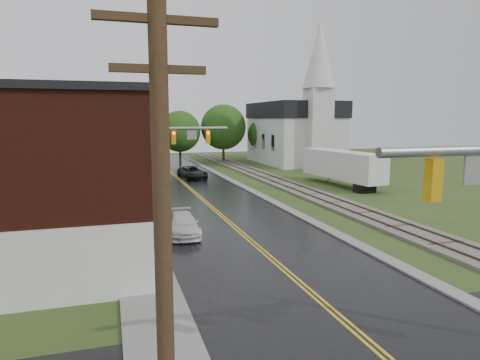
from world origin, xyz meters
name	(u,v)px	position (x,y,z in m)	size (l,w,h in m)	color
main_road	(201,198)	(0.00, 30.00, 0.00)	(10.00, 90.00, 0.02)	black
curb_right	(242,187)	(5.40, 35.00, 0.00)	(0.80, 70.00, 0.12)	gray
sidewalk_left	(132,215)	(-6.20, 25.00, 0.00)	(2.40, 50.00, 0.12)	gray
yellow_house	(59,172)	(-11.00, 26.00, 3.20)	(8.00, 7.00, 6.40)	tan
darkred_building	(82,171)	(-10.00, 35.00, 2.20)	(7.00, 6.00, 4.40)	#3F0F0C
church	(297,126)	(20.00, 53.74, 5.83)	(10.40, 18.40, 20.00)	silver
railroad	(284,184)	(10.00, 35.00, 0.11)	(3.20, 80.00, 0.30)	#59544C
traffic_signal_far	(164,144)	(-3.47, 27.00, 4.97)	(7.34, 0.43, 7.20)	gray
utility_pole_a	(164,265)	(-6.80, 0.00, 4.72)	(1.80, 0.28, 9.00)	#382616
utility_pole_b	(122,154)	(-6.80, 22.00, 4.72)	(1.80, 0.28, 9.00)	#382616
utility_pole_c	(116,138)	(-6.80, 44.00, 4.72)	(1.80, 0.28, 9.00)	#382616
tree_left_c	(43,143)	(-13.85, 39.90, 4.51)	(6.00, 6.00, 7.65)	black
tree_left_e	(97,137)	(-8.85, 45.90, 4.81)	(6.40, 6.40, 8.16)	black
suv_dark	(193,173)	(1.56, 42.07, 0.73)	(2.43, 5.26, 1.46)	black
pickup_white	(183,225)	(-3.51, 18.51, 0.65)	(1.81, 4.45, 1.29)	white
semi_trailer	(343,165)	(15.47, 32.47, 2.17)	(3.59, 11.48, 3.62)	black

